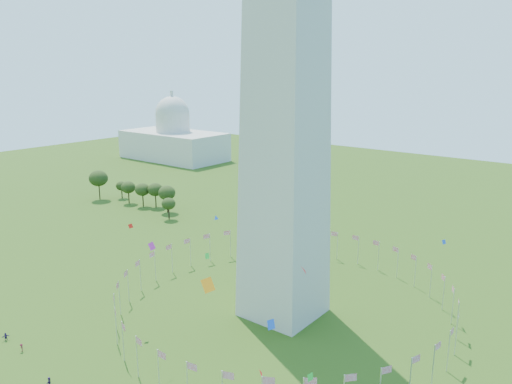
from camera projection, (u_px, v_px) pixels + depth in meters
flag_ring at (283, 296)px, 122.67m from camera, size 80.24×80.24×9.00m
capitol_building at (173, 124)px, 325.24m from camera, size 70.00×35.00×46.00m
kites_aloft at (243, 290)px, 97.33m from camera, size 76.19×69.12×32.47m
tree_line_west at (134, 193)px, 218.24m from camera, size 55.43×14.93×13.28m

